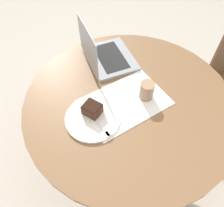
{
  "coord_description": "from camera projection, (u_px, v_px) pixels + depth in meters",
  "views": [
    {
      "loc": [
        -0.51,
        -0.45,
        1.57
      ],
      "look_at": [
        -0.11,
        0.01,
        0.75
      ],
      "focal_mm": 35.0,
      "sensor_mm": 36.0,
      "label": 1
    }
  ],
  "objects": [
    {
      "name": "cake_slice",
      "position": [
        92.0,
        109.0,
        1.01
      ],
      "size": [
        0.09,
        0.1,
        0.06
      ],
      "rotation": [
        0.0,
        0.0,
        5.0
      ],
      "color": "#472619",
      "rests_on": "plate"
    },
    {
      "name": "plate",
      "position": [
        93.0,
        118.0,
        1.02
      ],
      "size": [
        0.26,
        0.26,
        0.01
      ],
      "color": "silver",
      "rests_on": "dining_table"
    },
    {
      "name": "dining_table",
      "position": [
        128.0,
        116.0,
        1.22
      ],
      "size": [
        1.06,
        1.06,
        0.71
      ],
      "color": "brown",
      "rests_on": "ground_plane"
    },
    {
      "name": "coffee_glass",
      "position": [
        147.0,
        91.0,
        1.06
      ],
      "size": [
        0.07,
        0.07,
        0.1
      ],
      "color": "#997556",
      "rests_on": "dining_table"
    },
    {
      "name": "laptop",
      "position": [
        105.0,
        55.0,
        1.23
      ],
      "size": [
        0.34,
        0.37,
        0.24
      ],
      "rotation": [
        0.0,
        0.0,
        4.38
      ],
      "color": "gray",
      "rests_on": "dining_table"
    },
    {
      "name": "fork",
      "position": [
        101.0,
        126.0,
        0.98
      ],
      "size": [
        0.03,
        0.17,
        0.0
      ],
      "rotation": [
        0.0,
        0.0,
        4.64
      ],
      "color": "silver",
      "rests_on": "plate"
    },
    {
      "name": "paper_document",
      "position": [
        125.0,
        102.0,
        1.08
      ],
      "size": [
        0.45,
        0.34,
        0.0
      ],
      "rotation": [
        0.0,
        0.0,
        -0.15
      ],
      "color": "white",
      "rests_on": "dining_table"
    },
    {
      "name": "ground_plane",
      "position": [
        124.0,
        157.0,
        1.66
      ],
      "size": [
        12.0,
        12.0,
        0.0
      ],
      "primitive_type": "plane",
      "color": "#B7AD9E"
    }
  ]
}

